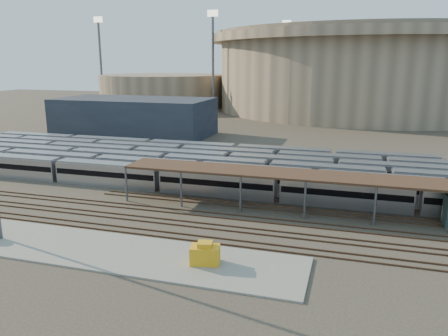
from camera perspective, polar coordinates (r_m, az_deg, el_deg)
ground at (r=61.14m, az=-6.52°, el=-5.33°), size 420.00×420.00×0.00m
apron at (r=51.23m, az=-18.46°, el=-9.75°), size 50.00×9.00×0.20m
subway_trains at (r=78.43m, az=-3.70°, el=0.40°), size 122.87×23.90×3.60m
inspection_shed at (r=58.95m, az=15.06°, el=-1.39°), size 60.30×6.00×5.30m
empty_tracks at (r=56.83m, az=-8.50°, el=-6.81°), size 170.00×9.62×0.18m
stadium at (r=193.05m, az=17.60°, el=12.16°), size 124.00×124.00×32.50m
secondary_arena at (r=201.38m, az=-7.90°, el=10.00°), size 56.00×56.00×14.00m
service_building at (r=123.51m, az=-11.63°, el=6.58°), size 42.00×20.00×10.00m
floodlight_0 at (r=171.41m, az=-1.46°, el=14.05°), size 4.00×1.00×38.40m
floodlight_1 at (r=203.96m, az=-15.82°, el=13.51°), size 4.00×1.00×38.40m
floodlight_3 at (r=215.55m, az=8.03°, el=13.88°), size 4.00×1.00×38.40m
yellow_equipment at (r=44.51m, az=-2.49°, el=-11.25°), size 3.24×2.40×1.83m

